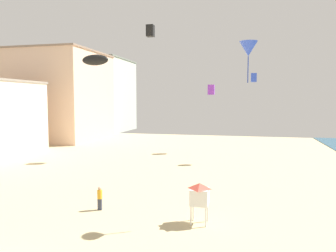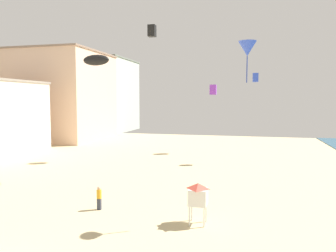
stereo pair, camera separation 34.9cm
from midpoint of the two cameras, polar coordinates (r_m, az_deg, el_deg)
name	(u,v)px [view 1 (the left image)]	position (r m, az deg, el deg)	size (l,w,h in m)	color
boardwalk_hotel_mid	(55,96)	(67.58, -19.18, 4.98)	(17.73, 16.94, 16.83)	beige
boardwalk_hotel_far	(96,95)	(83.24, -12.50, 5.24)	(15.72, 16.16, 17.55)	#B7C6B2
kite_flyer	(100,197)	(23.68, -12.24, -12.00)	(0.34, 0.34, 1.64)	#383D4C
lifeguard_stand	(200,194)	(20.57, 5.03, -11.80)	(1.10, 1.10, 2.55)	white
kite_blue_delta	(248,49)	(21.36, 13.38, 12.95)	(1.12, 1.12, 2.55)	blue
kite_blue_box	(254,78)	(41.71, 14.50, 8.18)	(0.68, 0.68, 1.07)	blue
kite_purple_box	(211,90)	(48.32, 7.33, 6.30)	(0.92, 0.92, 1.45)	purple
kite_black_box	(150,31)	(43.69, -3.34, 16.24)	(0.94, 0.94, 1.47)	black
kite_black_parafoil	(95,60)	(32.98, -12.89, 11.16)	(2.70, 0.75, 1.05)	black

